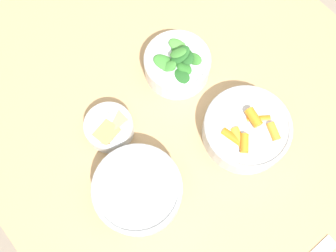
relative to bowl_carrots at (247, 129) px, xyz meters
name	(u,v)px	position (x,y,z in m)	size (l,w,h in m)	color
ground_plane	(172,168)	(0.07, -0.17, -0.78)	(10.00, 10.00, 0.00)	gray
dining_table	(175,116)	(0.07, -0.17, -0.14)	(0.97, 1.07, 0.74)	tan
bowl_carrots	(247,129)	(0.00, 0.00, 0.00)	(0.20, 0.20, 0.08)	silver
bowl_greens	(177,64)	(0.01, -0.23, 0.00)	(0.16, 0.16, 0.10)	silver
bowl_beans_hotdog	(138,190)	(0.28, -0.05, 0.00)	(0.19, 0.19, 0.07)	silver
bowl_cookies	(109,127)	(0.24, -0.21, -0.01)	(0.11, 0.11, 0.05)	silver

